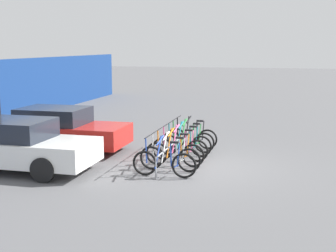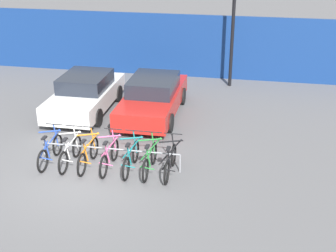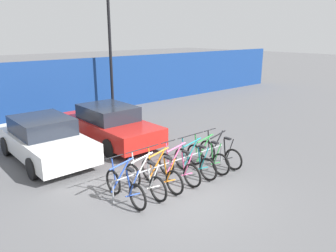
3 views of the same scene
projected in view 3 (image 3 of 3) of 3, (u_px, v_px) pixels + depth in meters
name	position (u px, v px, depth m)	size (l,w,h in m)	color
ground_plane	(176.00, 193.00, 8.43)	(120.00, 120.00, 0.00)	#59595B
hoarding_wall	(36.00, 92.00, 14.92)	(36.00, 0.16, 2.77)	navy
bike_rack	(175.00, 163.00, 9.12)	(4.08, 0.04, 0.57)	gray
bicycle_blue	(125.00, 187.00, 7.93)	(0.68, 1.71, 1.05)	black
bicycle_white	(145.00, 180.00, 8.32)	(0.68, 1.71, 1.05)	black
bicycle_orange	(161.00, 174.00, 8.66)	(0.68, 1.71, 1.05)	black
bicycle_pink	(179.00, 168.00, 9.06)	(0.68, 1.71, 1.05)	black
bicycle_teal	(195.00, 162.00, 9.46)	(0.68, 1.71, 1.05)	black
bicycle_green	(207.00, 158.00, 9.80)	(0.68, 1.71, 1.05)	black
bicycle_black	(220.00, 153.00, 10.17)	(0.68, 1.71, 1.05)	black
car_white	(44.00, 139.00, 10.54)	(1.91, 4.27, 1.40)	silver
car_red	(110.00, 124.00, 12.20)	(1.91, 4.53, 1.40)	red
lamp_post	(110.00, 43.00, 15.78)	(0.24, 0.44, 6.28)	black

